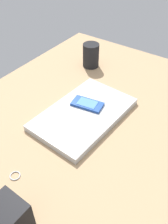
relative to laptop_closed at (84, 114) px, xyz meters
The scene contains 5 objects.
desk_surface 5.53cm from the laptop_closed, 153.41° to the left, with size 120.00×80.00×3.00cm, color tan.
laptop_closed is the anchor object (origin of this frame).
cell_phone_on_laptop 4.04cm from the laptop_closed, 16.56° to the left, with size 7.36×11.63×1.02cm.
pen_cup 34.34cm from the laptop_closed, 29.84° to the left, with size 7.06×7.06×10.42cm, color black.
key_ring 30.83cm from the laptop_closed, behind, with size 3.02×3.02×0.36cm, color silver.
Camera 1 is at (-47.74, -38.57, 60.82)cm, focal length 39.61 mm.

